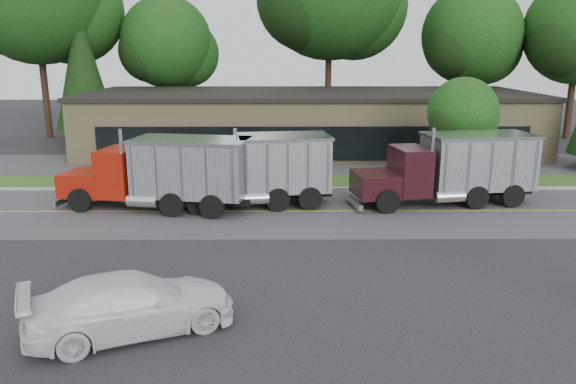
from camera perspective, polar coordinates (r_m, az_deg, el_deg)
name	(u,v)px	position (r m, az deg, el deg)	size (l,w,h in m)	color
ground	(280,293)	(17.56, -0.81, -10.21)	(140.00, 140.00, 0.00)	#39393E
road	(281,211)	(26.02, -0.67, -1.99)	(60.00, 8.00, 0.02)	#59595F
center_line	(281,211)	(26.02, -0.67, -1.99)	(60.00, 0.12, 0.01)	gold
curb	(282,190)	(30.08, -0.64, 0.25)	(60.00, 0.30, 0.12)	#9E9E99
grass_verge	(282,182)	(31.83, -0.62, 1.03)	(60.00, 3.40, 0.03)	#376522
far_parking	(282,165)	(36.71, -0.59, 2.81)	(60.00, 7.00, 0.02)	#59595F
strip_mall	(309,122)	(42.36, 2.15, 7.07)	(32.00, 12.00, 4.00)	tan
tree_far_b	(168,47)	(51.08, -12.07, 14.24)	(8.30, 7.81, 11.84)	#382619
tree_far_d	(473,40)	(51.64, 18.26, 14.45)	(8.89, 8.37, 12.68)	#382619
evergreen_left	(82,68)	(48.75, -20.15, 11.72)	(4.69, 4.69, 10.66)	#382619
tree_verge	(463,116)	(32.77, 17.39, 7.39)	(4.11, 3.87, 5.87)	#382619
dump_truck_red	(166,172)	(26.56, -12.26, 2.04)	(9.14, 4.06, 3.36)	black
dump_truck_blue	(263,169)	(26.66, -2.55, 2.38)	(7.47, 3.56, 3.36)	black
dump_truck_maroon	(454,167)	(28.14, 16.53, 2.45)	(8.96, 3.90, 3.36)	black
rally_car	(131,304)	(15.59, -15.62, -10.88)	(2.20, 5.42, 1.57)	white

